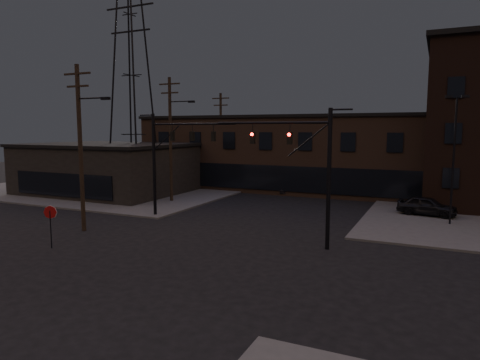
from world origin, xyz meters
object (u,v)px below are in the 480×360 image
Objects in this scene: traffic_signal_near at (309,163)px; car_crossing at (288,186)px; stop_sign at (50,217)px; parked_car_lot_a at (427,206)px; traffic_signal_far at (168,153)px.

car_crossing is at bearing 111.74° from traffic_signal_near.
car_crossing is at bearing 78.11° from stop_sign.
stop_sign is at bearing -154.10° from traffic_signal_near.
car_crossing is at bearing 70.78° from parked_car_lot_a.
traffic_signal_near is 12.57m from traffic_signal_far.
parked_car_lot_a is (18.13, 8.64, -4.12)m from traffic_signal_far.
traffic_signal_near is 21.59m from car_crossing.
traffic_signal_far is 17.26m from car_crossing.
stop_sign reaches higher than parked_car_lot_a.
stop_sign is 0.57× the size of parked_car_lot_a.
traffic_signal_far reaches higher than parked_car_lot_a.
traffic_signal_far is at bearing -122.31° from car_crossing.
stop_sign reaches higher than car_crossing.
stop_sign is at bearing -97.32° from traffic_signal_far.
car_crossing is at bearing 75.36° from traffic_signal_far.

